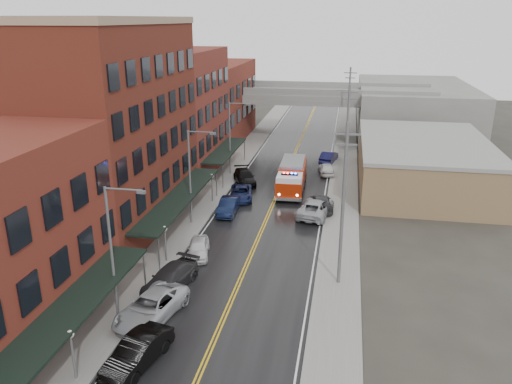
{
  "coord_description": "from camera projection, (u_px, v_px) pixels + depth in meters",
  "views": [
    {
      "loc": [
        7.12,
        -17.92,
        18.43
      ],
      "look_at": [
        -0.9,
        25.61,
        3.0
      ],
      "focal_mm": 35.0,
      "sensor_mm": 36.0,
      "label": 1
    }
  ],
  "objects": [
    {
      "name": "curb_left",
      "position": [
        219.0,
        202.0,
        52.72
      ],
      "size": [
        0.3,
        160.0,
        0.15
      ],
      "primitive_type": "cube",
      "color": "gray",
      "rests_on": "ground"
    },
    {
      "name": "right_far_block",
      "position": [
        413.0,
        108.0,
        84.53
      ],
      "size": [
        18.0,
        30.0,
        8.0
      ],
      "primitive_type": "cube",
      "color": "slate",
      "rests_on": "ground"
    },
    {
      "name": "awning_1",
      "position": [
        180.0,
        197.0,
        45.58
      ],
      "size": [
        2.6,
        18.0,
        3.09
      ],
      "color": "black",
      "rests_on": "ground"
    },
    {
      "name": "utility_pole_1",
      "position": [
        347.0,
        139.0,
        53.12
      ],
      "size": [
        1.8,
        0.24,
        12.0
      ],
      "color": "#59595B",
      "rests_on": "ground"
    },
    {
      "name": "parked_car_right_3",
      "position": [
        329.0,
        157.0,
        67.2
      ],
      "size": [
        2.5,
        4.96,
        1.56
      ],
      "primitive_type": "imported",
      "rotation": [
        0.0,
        0.0,
        2.96
      ],
      "color": "black",
      "rests_on": "ground"
    },
    {
      "name": "sidewalk_left",
      "position": [
        204.0,
        201.0,
        53.01
      ],
      "size": [
        3.0,
        160.0,
        0.15
      ],
      "primitive_type": "cube",
      "color": "slate",
      "rests_on": "ground"
    },
    {
      "name": "sidewalk_right",
      "position": [
        343.0,
        210.0,
        50.51
      ],
      "size": [
        3.0,
        160.0,
        0.15
      ],
      "primitive_type": "cube",
      "color": "slate",
      "rests_on": "ground"
    },
    {
      "name": "tan_building",
      "position": [
        422.0,
        164.0,
        57.51
      ],
      "size": [
        14.0,
        22.0,
        5.0
      ],
      "primitive_type": "cube",
      "color": "olive",
      "rests_on": "ground"
    },
    {
      "name": "parked_car_left_4",
      "position": [
        198.0,
        248.0,
        40.73
      ],
      "size": [
        2.5,
        4.39,
        1.41
      ],
      "primitive_type": "imported",
      "rotation": [
        0.0,
        0.0,
        0.21
      ],
      "color": "silver",
      "rests_on": "ground"
    },
    {
      "name": "curb_right",
      "position": [
        327.0,
        209.0,
        50.79
      ],
      "size": [
        0.3,
        160.0,
        0.15
      ],
      "primitive_type": "cube",
      "color": "gray",
      "rests_on": "ground"
    },
    {
      "name": "parked_car_left_7",
      "position": [
        245.0,
        177.0,
        58.63
      ],
      "size": [
        3.91,
        5.85,
        1.57
      ],
      "primitive_type": "imported",
      "rotation": [
        0.0,
        0.0,
        0.35
      ],
      "color": "black",
      "rests_on": "ground"
    },
    {
      "name": "parked_car_right_2",
      "position": [
        327.0,
        169.0,
        62.09
      ],
      "size": [
        2.27,
        4.51,
        1.47
      ],
      "primitive_type": "imported",
      "rotation": [
        0.0,
        0.0,
        3.27
      ],
      "color": "silver",
      "rests_on": "ground"
    },
    {
      "name": "globe_lamp_0",
      "position": [
        71.0,
        344.0,
        26.11
      ],
      "size": [
        0.44,
        0.44,
        3.12
      ],
      "color": "#59595B",
      "rests_on": "ground"
    },
    {
      "name": "parked_car_right_1",
      "position": [
        321.0,
        203.0,
        50.55
      ],
      "size": [
        2.98,
        5.51,
        1.52
      ],
      "primitive_type": "imported",
      "rotation": [
        0.0,
        0.0,
        3.31
      ],
      "color": "#2B2C2E",
      "rests_on": "ground"
    },
    {
      "name": "globe_lamp_2",
      "position": [
        212.0,
        181.0,
        52.12
      ],
      "size": [
        0.44,
        0.44,
        3.12
      ],
      "color": "#59595B",
      "rests_on": "ground"
    },
    {
      "name": "street_lamp_1",
      "position": [
        192.0,
        171.0,
        45.62
      ],
      "size": [
        2.64,
        0.22,
        9.0
      ],
      "color": "#59595B",
      "rests_on": "ground"
    },
    {
      "name": "parked_car_left_2",
      "position": [
        151.0,
        307.0,
        32.15
      ],
      "size": [
        3.93,
        6.39,
        1.65
      ],
      "primitive_type": "imported",
      "rotation": [
        0.0,
        0.0,
        -0.21
      ],
      "color": "#B0B3B8",
      "rests_on": "ground"
    },
    {
      "name": "road",
      "position": [
        272.0,
        206.0,
        51.78
      ],
      "size": [
        11.0,
        160.0,
        0.02
      ],
      "primitive_type": "cube",
      "color": "black",
      "rests_on": "ground"
    },
    {
      "name": "awning_0",
      "position": [
        71.0,
        310.0,
        27.94
      ],
      "size": [
        2.6,
        16.0,
        3.09
      ],
      "color": "black",
      "rests_on": "ground"
    },
    {
      "name": "parked_car_left_6",
      "position": [
        241.0,
        193.0,
        53.58
      ],
      "size": [
        3.22,
        5.34,
        1.39
      ],
      "primitive_type": "imported",
      "rotation": [
        0.0,
        0.0,
        0.19
      ],
      "color": "#111941",
      "rests_on": "ground"
    },
    {
      "name": "fire_truck",
      "position": [
        292.0,
        176.0,
        55.76
      ],
      "size": [
        3.78,
        8.94,
        3.23
      ],
      "rotation": [
        0.0,
        0.0,
        0.03
      ],
      "color": "#9A2007",
      "rests_on": "ground"
    },
    {
      "name": "brick_building_c",
      "position": [
        179.0,
        112.0,
        61.34
      ],
      "size": [
        9.0,
        15.0,
        15.0
      ],
      "primitive_type": "cube",
      "color": "maroon",
      "rests_on": "ground"
    },
    {
      "name": "awning_2",
      "position": [
        226.0,
        150.0,
        61.83
      ],
      "size": [
        2.6,
        13.0,
        3.09
      ],
      "color": "black",
      "rests_on": "ground"
    },
    {
      "name": "parked_car_right_0",
      "position": [
        316.0,
        208.0,
        49.05
      ],
      "size": [
        3.75,
        6.39,
        1.67
      ],
      "primitive_type": "imported",
      "rotation": [
        0.0,
        0.0,
        2.97
      ],
      "color": "#A7AAAF",
      "rests_on": "ground"
    },
    {
      "name": "parked_car_left_5",
      "position": [
        228.0,
        206.0,
        49.61
      ],
      "size": [
        1.75,
        4.73,
        1.54
      ],
      "primitive_type": "imported",
      "rotation": [
        0.0,
        0.0,
        0.02
      ],
      "color": "#0E1632",
      "rests_on": "ground"
    },
    {
      "name": "brick_building_far",
      "position": [
        216.0,
        102.0,
        78.08
      ],
      "size": [
        9.0,
        20.0,
        12.0
      ],
      "primitive_type": "cube",
      "color": "maroon",
      "rests_on": "ground"
    },
    {
      "name": "street_lamp_0",
      "position": [
        114.0,
        245.0,
        30.77
      ],
      "size": [
        2.64,
        0.22,
        9.0
      ],
      "color": "#59595B",
      "rests_on": "ground"
    },
    {
      "name": "brick_building_b",
      "position": [
        115.0,
        130.0,
        44.59
      ],
      "size": [
        9.0,
        20.0,
        18.0
      ],
      "primitive_type": "cube",
      "color": "#5B2718",
      "rests_on": "ground"
    },
    {
      "name": "parked_car_left_3",
      "position": [
        170.0,
        279.0,
        35.72
      ],
      "size": [
        3.44,
        5.88,
        1.6
      ],
      "primitive_type": "imported",
      "rotation": [
        0.0,
        0.0,
        -0.23
      ],
      "color": "#252528",
      "rests_on": "ground"
    },
    {
      "name": "utility_pole_2",
      "position": [
        348.0,
        108.0,
        71.69
      ],
      "size": [
        1.8,
        0.24,
        12.0
      ],
      "color": "#59595B",
      "rests_on": "ground"
    },
    {
      "name": "globe_lamp_1",
      "position": [
        165.0,
        236.0,
        39.11
      ],
      "size": [
        0.44,
        0.44,
        3.12
      ],
      "color": "#59595B",
      "rests_on": "ground"
    },
    {
      "name": "utility_pole_0",
      "position": [
        343.0,
        203.0,
        34.54
      ],
      "size": [
        1.8,
        0.24,
        12.0
      ],
      "color": "#59595B",
      "rests_on": "ground"
    },
    {
      "name": "parked_car_left_1",
      "position": [
        138.0,
        352.0,
        27.78
      ],
      "size": [
        2.8,
        5.3,
        1.66
      ],
      "primitive_type": "imported",
      "rotation": [
        0.0,
        0.0,
        -0.22
      ],
      "color": "black",
      "rests_on": "ground"
    },
    {
      "name": "overpass",
      "position": [
        303.0,
        101.0,
        79.53
      ],
      "size": [
        40.0,
        10.0,
        7.5
      ],
      "color": "slate",
      "rests_on": "ground"
    },
    {
      "name": "street_lamp_2",
      "position": [
        232.0,
        134.0,
        60.48
      ],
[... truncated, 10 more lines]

